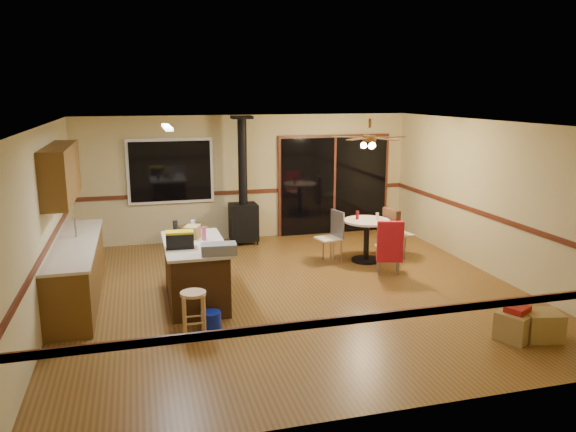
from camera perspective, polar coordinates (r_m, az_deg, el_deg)
name	(u,v)px	position (r m, az deg, el deg)	size (l,w,h in m)	color
floor	(293,292)	(8.85, 0.51, -7.70)	(7.00, 7.00, 0.00)	brown
ceiling	(293,124)	(8.32, 0.55, 9.36)	(7.00, 7.00, 0.00)	silver
wall_back	(248,177)	(11.85, -4.06, 3.93)	(7.00, 7.00, 0.00)	tan
wall_front	(395,285)	(5.32, 10.83, -6.93)	(7.00, 7.00, 0.00)	tan
wall_left	(45,224)	(8.28, -23.48, -0.78)	(7.00, 7.00, 0.00)	tan
wall_right	(494,199)	(10.00, 20.22, 1.61)	(7.00, 7.00, 0.00)	tan
chair_rail	(293,230)	(8.56, 0.53, -1.40)	(7.00, 7.00, 0.08)	#4F2113
window	(171,171)	(11.57, -11.84, 4.49)	(1.72, 0.10, 1.32)	black
sliding_door	(334,186)	(12.34, 4.70, 3.08)	(2.52, 0.10, 2.10)	black
lower_cabinets	(77,273)	(8.94, -20.66, -5.40)	(0.60, 3.00, 0.86)	brown
countertop	(74,243)	(8.82, -20.88, -2.61)	(0.64, 3.04, 0.04)	beige
upper_cabinets	(61,173)	(8.84, -22.07, 4.08)	(0.35, 2.00, 0.80)	brown
kitchen_island	(195,272)	(8.44, -9.38, -5.62)	(0.88, 1.68, 0.90)	#321D0C
wood_stove	(243,209)	(11.47, -4.56, 0.74)	(0.55, 0.50, 2.52)	black
ceiling_fan	(369,141)	(10.09, 8.27, 7.57)	(0.24, 0.24, 0.55)	brown
fluorescent_strip	(167,127)	(8.33, -12.19, 8.81)	(0.10, 1.20, 0.04)	white
toolbox_grey	(219,249)	(7.67, -7.04, -3.34)	(0.48, 0.26, 0.15)	slate
toolbox_black	(180,241)	(8.05, -10.93, -2.47)	(0.38, 0.20, 0.21)	black
toolbox_yellow_lid	(179,232)	(8.02, -10.97, -1.63)	(0.39, 0.20, 0.03)	gold
box_on_island	(192,232)	(8.58, -9.70, -1.60)	(0.20, 0.28, 0.18)	olive
bottle_dark	(175,229)	(8.64, -11.36, -1.30)	(0.08, 0.08, 0.26)	black
bottle_pink	(204,234)	(8.42, -8.54, -1.77)	(0.06, 0.06, 0.20)	#D84C8C
bottle_white	(193,226)	(8.98, -9.61, -0.98)	(0.06, 0.06, 0.18)	white
bar_stool	(194,314)	(7.31, -9.54, -9.82)	(0.33, 0.33, 0.60)	tan
blue_bucket	(211,320)	(7.59, -7.83, -10.41)	(0.27, 0.27, 0.23)	#0B1DA4
dining_table	(367,233)	(10.36, 7.98, -1.75)	(0.84, 0.84, 0.78)	black
glass_red	(357,215)	(10.32, 7.06, 0.11)	(0.06, 0.06, 0.16)	#590C14
glass_cream	(377,216)	(10.32, 9.06, -0.03)	(0.06, 0.06, 0.13)	beige
chair_left	(333,231)	(10.25, 4.64, -1.48)	(0.49, 0.49, 0.51)	#BDB28C
chair_near	(390,241)	(9.60, 10.31, -2.56)	(0.53, 0.56, 0.70)	#BDB28C
chair_right	(392,228)	(10.58, 10.54, -1.17)	(0.52, 0.49, 0.70)	#BDB28C
box_under_window	(193,236)	(11.50, -9.66, -2.02)	(0.53, 0.42, 0.42)	olive
box_corner_a	(516,325)	(7.76, 22.16, -10.22)	(0.46, 0.39, 0.35)	olive
box_corner_b	(542,325)	(7.88, 24.36, -10.07)	(0.44, 0.38, 0.36)	olive
box_small_red	(518,309)	(7.69, 22.29, -8.74)	(0.29, 0.24, 0.08)	maroon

